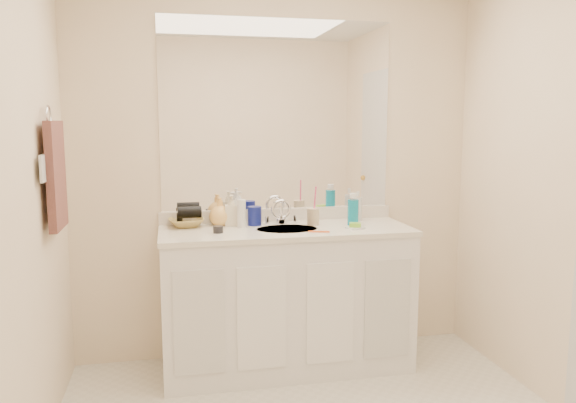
# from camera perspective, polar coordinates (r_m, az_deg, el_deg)

# --- Properties ---
(wall_back) EXTENTS (2.60, 0.02, 2.40)m
(wall_back) POSITION_cam_1_polar(r_m,az_deg,el_deg) (3.63, -1.07, 3.05)
(wall_back) COLOR #FDE6C6
(wall_back) RESTS_ON floor
(wall_front) EXTENTS (2.60, 0.02, 2.40)m
(wall_front) POSITION_cam_1_polar(r_m,az_deg,el_deg) (1.22, 23.22, -7.79)
(wall_front) COLOR #FDE6C6
(wall_front) RESTS_ON floor
(wall_left) EXTENTS (0.02, 2.60, 2.40)m
(wall_left) POSITION_cam_1_polar(r_m,az_deg,el_deg) (2.35, -26.97, -0.59)
(wall_left) COLOR #FDE6C6
(wall_left) RESTS_ON floor
(vanity_cabinet) EXTENTS (1.50, 0.55, 0.85)m
(vanity_cabinet) POSITION_cam_1_polar(r_m,az_deg,el_deg) (3.52, -0.17, -10.00)
(vanity_cabinet) COLOR white
(vanity_cabinet) RESTS_ON floor
(countertop) EXTENTS (1.52, 0.57, 0.03)m
(countertop) POSITION_cam_1_polar(r_m,az_deg,el_deg) (3.41, -0.18, -2.96)
(countertop) COLOR white
(countertop) RESTS_ON vanity_cabinet
(backsplash) EXTENTS (1.52, 0.03, 0.08)m
(backsplash) POSITION_cam_1_polar(r_m,az_deg,el_deg) (3.65, -1.02, -1.35)
(backsplash) COLOR silver
(backsplash) RESTS_ON countertop
(sink_basin) EXTENTS (0.37, 0.37, 0.02)m
(sink_basin) POSITION_cam_1_polar(r_m,az_deg,el_deg) (3.39, -0.11, -2.98)
(sink_basin) COLOR #B7B2A0
(sink_basin) RESTS_ON countertop
(faucet) EXTENTS (0.02, 0.02, 0.11)m
(faucet) POSITION_cam_1_polar(r_m,az_deg,el_deg) (3.55, -0.71, -1.37)
(faucet) COLOR silver
(faucet) RESTS_ON countertop
(mirror) EXTENTS (1.48, 0.01, 1.20)m
(mirror) POSITION_cam_1_polar(r_m,az_deg,el_deg) (3.61, -1.07, 8.74)
(mirror) COLOR white
(mirror) RESTS_ON wall_back
(blue_mug) EXTENTS (0.11, 0.11, 0.12)m
(blue_mug) POSITION_cam_1_polar(r_m,az_deg,el_deg) (3.50, -3.42, -1.46)
(blue_mug) COLOR navy
(blue_mug) RESTS_ON countertop
(tan_cup) EXTENTS (0.09, 0.09, 0.10)m
(tan_cup) POSITION_cam_1_polar(r_m,az_deg,el_deg) (3.51, 2.57, -1.55)
(tan_cup) COLOR tan
(tan_cup) RESTS_ON countertop
(toothbrush) EXTENTS (0.02, 0.04, 0.19)m
(toothbrush) POSITION_cam_1_polar(r_m,az_deg,el_deg) (3.50, 2.74, 0.04)
(toothbrush) COLOR #ED3E7B
(toothbrush) RESTS_ON tan_cup
(mouthwash_bottle) EXTENTS (0.08, 0.08, 0.16)m
(mouthwash_bottle) POSITION_cam_1_polar(r_m,az_deg,el_deg) (3.52, 6.62, -1.09)
(mouthwash_bottle) COLOR #0D81A3
(mouthwash_bottle) RESTS_ON countertop
(clear_pump_bottle) EXTENTS (0.07, 0.07, 0.15)m
(clear_pump_bottle) POSITION_cam_1_polar(r_m,az_deg,el_deg) (3.69, 7.09, -0.77)
(clear_pump_bottle) COLOR silver
(clear_pump_bottle) RESTS_ON countertop
(soap_dish) EXTENTS (0.12, 0.11, 0.01)m
(soap_dish) POSITION_cam_1_polar(r_m,az_deg,el_deg) (3.41, 6.83, -2.68)
(soap_dish) COLOR white
(soap_dish) RESTS_ON countertop
(green_soap) EXTENTS (0.08, 0.07, 0.02)m
(green_soap) POSITION_cam_1_polar(r_m,az_deg,el_deg) (3.40, 6.84, -2.37)
(green_soap) COLOR #87D133
(green_soap) RESTS_ON soap_dish
(orange_comb) EXTENTS (0.13, 0.06, 0.01)m
(orange_comb) POSITION_cam_1_polar(r_m,az_deg,el_deg) (3.29, 3.16, -3.07)
(orange_comb) COLOR #E34E17
(orange_comb) RESTS_ON countertop
(dark_jar) EXTENTS (0.07, 0.07, 0.04)m
(dark_jar) POSITION_cam_1_polar(r_m,az_deg,el_deg) (3.28, -7.11, -2.83)
(dark_jar) COLOR black
(dark_jar) RESTS_ON countertop
(extra_white_bottle) EXTENTS (0.06, 0.06, 0.17)m
(extra_white_bottle) POSITION_cam_1_polar(r_m,az_deg,el_deg) (3.42, -4.76, -1.23)
(extra_white_bottle) COLOR white
(extra_white_bottle) RESTS_ON countertop
(soap_bottle_white) EXTENTS (0.11, 0.11, 0.21)m
(soap_bottle_white) POSITION_cam_1_polar(r_m,az_deg,el_deg) (3.54, -5.05, -0.61)
(soap_bottle_white) COLOR white
(soap_bottle_white) RESTS_ON countertop
(soap_bottle_cream) EXTENTS (0.09, 0.09, 0.19)m
(soap_bottle_cream) POSITION_cam_1_polar(r_m,az_deg,el_deg) (3.51, -5.73, -0.87)
(soap_bottle_cream) COLOR #EFE4C3
(soap_bottle_cream) RESTS_ON countertop
(soap_bottle_yellow) EXTENTS (0.17, 0.17, 0.17)m
(soap_bottle_yellow) POSITION_cam_1_polar(r_m,az_deg,el_deg) (3.51, -6.94, -1.03)
(soap_bottle_yellow) COLOR #FDC062
(soap_bottle_yellow) RESTS_ON countertop
(wicker_basket) EXTENTS (0.24, 0.24, 0.05)m
(wicker_basket) POSITION_cam_1_polar(r_m,az_deg,el_deg) (3.50, -10.28, -2.12)
(wicker_basket) COLOR #9F8340
(wicker_basket) RESTS_ON countertop
(hair_dryer) EXTENTS (0.15, 0.08, 0.07)m
(hair_dryer) POSITION_cam_1_polar(r_m,az_deg,el_deg) (3.49, -9.98, -1.08)
(hair_dryer) COLOR black
(hair_dryer) RESTS_ON wicker_basket
(towel_ring) EXTENTS (0.01, 0.11, 0.11)m
(towel_ring) POSITION_cam_1_polar(r_m,az_deg,el_deg) (3.08, -23.16, 8.02)
(towel_ring) COLOR silver
(towel_ring) RESTS_ON wall_left
(hand_towel) EXTENTS (0.04, 0.32, 0.55)m
(hand_towel) POSITION_cam_1_polar(r_m,az_deg,el_deg) (3.09, -22.49, 2.48)
(hand_towel) COLOR #482926
(hand_towel) RESTS_ON towel_ring
(switch_plate) EXTENTS (0.01, 0.08, 0.13)m
(switch_plate) POSITION_cam_1_polar(r_m,az_deg,el_deg) (2.89, -23.68, 3.07)
(switch_plate) COLOR silver
(switch_plate) RESTS_ON wall_left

